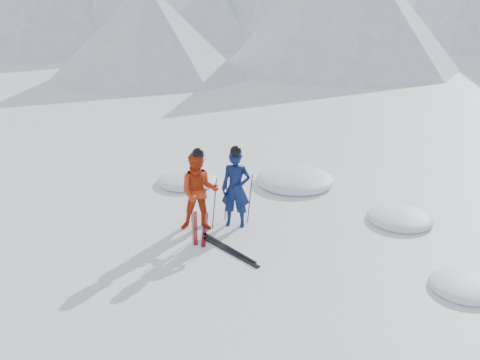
% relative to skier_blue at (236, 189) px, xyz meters
% --- Properties ---
extents(ground, '(160.00, 160.00, 0.00)m').
position_rel_skier_blue_xyz_m(ground, '(1.68, -0.43, -0.90)').
color(ground, white).
rests_on(ground, ground).
extents(skier_blue, '(0.73, 0.55, 1.80)m').
position_rel_skier_blue_xyz_m(skier_blue, '(0.00, 0.00, 0.00)').
color(skier_blue, '#0C1949').
rests_on(skier_blue, ground).
extents(skier_red, '(1.08, 0.98, 1.81)m').
position_rel_skier_blue_xyz_m(skier_red, '(-0.70, -0.46, 0.00)').
color(skier_red, '#BB300F').
rests_on(skier_red, ground).
extents(pole_blue_left, '(0.12, 0.08, 1.20)m').
position_rel_skier_blue_xyz_m(pole_blue_left, '(-0.30, 0.15, -0.30)').
color(pole_blue_left, black).
rests_on(pole_blue_left, ground).
extents(pole_blue_right, '(0.12, 0.07, 1.20)m').
position_rel_skier_blue_xyz_m(pole_blue_right, '(0.25, 0.25, -0.30)').
color(pole_blue_right, black).
rests_on(pole_blue_right, ground).
extents(pole_red_left, '(0.12, 0.10, 1.20)m').
position_rel_skier_blue_xyz_m(pole_red_left, '(-1.00, -0.21, -0.30)').
color(pole_red_left, black).
rests_on(pole_red_left, ground).
extents(pole_red_right, '(0.12, 0.09, 1.21)m').
position_rel_skier_blue_xyz_m(pole_red_right, '(-0.40, -0.31, -0.30)').
color(pole_red_right, black).
rests_on(pole_red_right, ground).
extents(ski_worn_left, '(0.82, 1.57, 0.03)m').
position_rel_skier_blue_xyz_m(ski_worn_left, '(-0.82, -0.46, -0.89)').
color(ski_worn_left, black).
rests_on(ski_worn_left, ground).
extents(ski_worn_right, '(0.71, 1.61, 0.03)m').
position_rel_skier_blue_xyz_m(ski_worn_right, '(-0.58, -0.46, -0.89)').
color(ski_worn_right, black).
rests_on(ski_worn_right, ground).
extents(ski_loose_a, '(1.53, 0.90, 0.03)m').
position_rel_skier_blue_xyz_m(ski_loose_a, '(0.25, -1.11, -0.89)').
color(ski_loose_a, black).
rests_on(ski_loose_a, ground).
extents(ski_loose_b, '(1.56, 0.85, 0.03)m').
position_rel_skier_blue_xyz_m(ski_loose_b, '(0.35, -1.26, -0.89)').
color(ski_loose_b, black).
rests_on(ski_loose_b, ground).
extents(snow_lumps, '(8.54, 5.82, 0.48)m').
position_rel_skier_blue_xyz_m(snow_lumps, '(0.85, 2.20, -0.90)').
color(snow_lumps, white).
rests_on(snow_lumps, ground).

